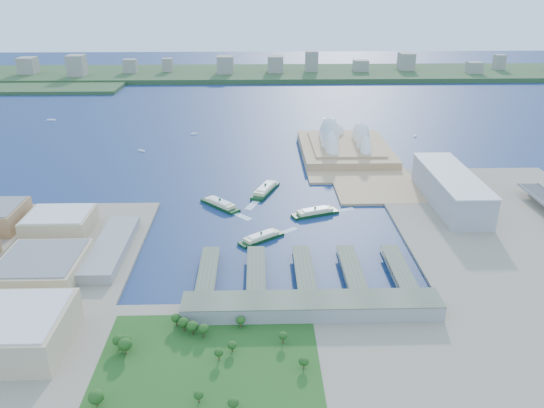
{
  "coord_description": "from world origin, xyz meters",
  "views": [
    {
      "loc": [
        -24.98,
        -479.26,
        242.08
      ],
      "look_at": [
        -10.7,
        47.01,
        18.0
      ],
      "focal_mm": 35.0,
      "sensor_mm": 36.0,
      "label": 1
    }
  ],
  "objects_px": {
    "toaster_building": "(450,189)",
    "ferry_c": "(261,236)",
    "ferry_b": "(265,188)",
    "opera_house": "(346,133)",
    "ferry_a": "(220,203)",
    "ferry_d": "(315,211)"
  },
  "relations": [
    {
      "from": "opera_house",
      "to": "toaster_building",
      "type": "height_order",
      "value": "opera_house"
    },
    {
      "from": "opera_house",
      "to": "ferry_d",
      "type": "relative_size",
      "value": 3.38
    },
    {
      "from": "ferry_b",
      "to": "ferry_c",
      "type": "distance_m",
      "value": 129.87
    },
    {
      "from": "ferry_c",
      "to": "toaster_building",
      "type": "bearing_deg",
      "value": -105.66
    },
    {
      "from": "ferry_c",
      "to": "ferry_a",
      "type": "bearing_deg",
      "value": -8.08
    },
    {
      "from": "ferry_b",
      "to": "ferry_c",
      "type": "height_order",
      "value": "ferry_b"
    },
    {
      "from": "ferry_a",
      "to": "ferry_b",
      "type": "bearing_deg",
      "value": -4.12
    },
    {
      "from": "ferry_a",
      "to": "ferry_b",
      "type": "relative_size",
      "value": 0.9
    },
    {
      "from": "toaster_building",
      "to": "ferry_c",
      "type": "xyz_separation_m",
      "value": [
        -217.85,
        -83.35,
        -15.79
      ]
    },
    {
      "from": "ferry_c",
      "to": "opera_house",
      "type": "bearing_deg",
      "value": -60.88
    },
    {
      "from": "opera_house",
      "to": "ferry_c",
      "type": "height_order",
      "value": "opera_house"
    },
    {
      "from": "toaster_building",
      "to": "opera_house",
      "type": "bearing_deg",
      "value": 114.23
    },
    {
      "from": "ferry_a",
      "to": "ferry_b",
      "type": "distance_m",
      "value": 68.58
    },
    {
      "from": "ferry_c",
      "to": "ferry_d",
      "type": "xyz_separation_m",
      "value": [
        60.28,
        60.36,
        0.33
      ]
    },
    {
      "from": "ferry_c",
      "to": "ferry_b",
      "type": "bearing_deg",
      "value": -39.32
    },
    {
      "from": "toaster_building",
      "to": "ferry_b",
      "type": "relative_size",
      "value": 2.53
    },
    {
      "from": "ferry_c",
      "to": "ferry_d",
      "type": "bearing_deg",
      "value": -81.56
    },
    {
      "from": "toaster_building",
      "to": "ferry_c",
      "type": "bearing_deg",
      "value": -159.06
    },
    {
      "from": "toaster_building",
      "to": "ferry_c",
      "type": "relative_size",
      "value": 3.11
    },
    {
      "from": "toaster_building",
      "to": "ferry_b",
      "type": "distance_m",
      "value": 217.2
    },
    {
      "from": "toaster_building",
      "to": "ferry_a",
      "type": "distance_m",
      "value": 265.12
    },
    {
      "from": "opera_house",
      "to": "ferry_b",
      "type": "xyz_separation_m",
      "value": [
        -121.69,
        -153.64,
        -26.21
      ]
    }
  ]
}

